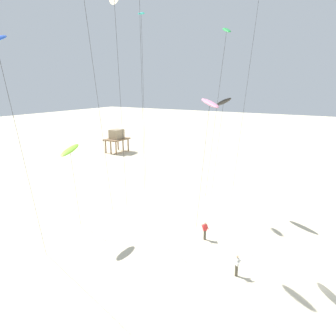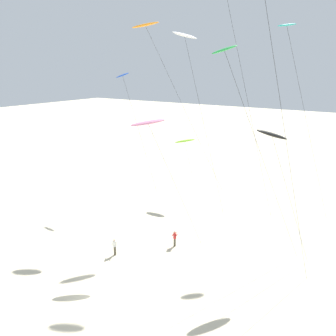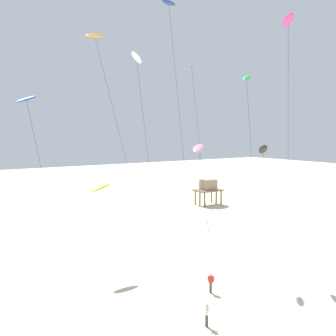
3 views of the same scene
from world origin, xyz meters
TOP-DOWN VIEW (x-y plane):
  - kite_magenta at (8.25, 7.73)m, footprint 6.04×4.52m
  - kite_black at (9.20, 11.12)m, footprint 4.95×3.85m
  - kite_lime at (-3.70, 20.06)m, footprint 2.97×1.82m
  - kite_navy at (1.99, 16.42)m, footprint 7.35×5.05m
  - kite_pink at (-0.79, 8.34)m, footprint 5.61×4.20m
  - kite_teal at (7.51, 20.11)m, footprint 6.88×4.96m
  - kite_white at (-1.67, 16.13)m, footprint 5.39×4.08m
  - kite_orange at (-5.93, 15.33)m, footprint 9.94×6.98m
  - kite_blue at (-10.97, 17.18)m, footprint 4.44×2.81m
  - kite_green at (5.55, 9.76)m, footprint 7.47×5.17m
  - kite_flyer_nearest at (-2.57, 5.05)m, footprint 0.71×0.72m
  - kite_flyer_middle at (1.37, 9.33)m, footprint 0.73×0.73m
  - stilt_house at (26.78, 40.36)m, footprint 4.84×3.35m

SIDE VIEW (x-z plane):
  - kite_flyer_nearest at x=-2.57m, z-range 0.06..1.73m
  - kite_flyer_middle at x=1.37m, z-range 0.06..1.73m
  - stilt_house at x=26.78m, z-range 0.93..5.57m
  - kite_lime at x=-3.70m, z-range 3.74..12.11m
  - kite_black at x=9.20m, z-range 5.48..17.80m
  - kite_pink at x=-0.79m, z-range 5.81..18.39m
  - kite_blue at x=-10.97m, z-range 7.30..23.70m
  - kite_green at x=5.55m, z-range 8.37..26.79m
  - kite_white at x=-1.67m, z-range 9.50..29.94m
  - kite_teal at x=7.51m, z-range 9.68..30.60m
  - kite_orange at x=-5.93m, z-range 10.12..31.67m
  - kite_magenta at x=8.25m, z-range 10.87..34.06m
  - kite_navy at x=1.99m, z-range 12.07..37.64m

